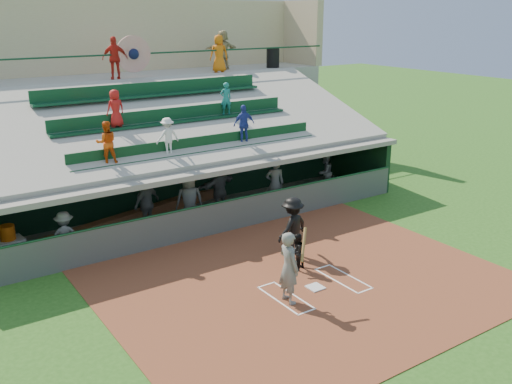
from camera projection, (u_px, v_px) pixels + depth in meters
ground at (315, 288)px, 15.73m from camera, size 100.00×100.00×0.00m
dirt_slab at (304, 281)px, 16.12m from camera, size 11.00×9.00×0.02m
home_plate at (315, 287)px, 15.72m from camera, size 0.43×0.43×0.03m
batters_box_chalk at (315, 288)px, 15.72m from camera, size 2.65×1.85×0.01m
dugout_floor at (198, 217)px, 21.05m from camera, size 16.00×3.50×0.04m
concourse_slab at (125, 127)px, 25.69m from camera, size 20.00×3.00×4.60m
grandstand at (152, 140)px, 23.33m from camera, size 20.40×10.40×7.80m
batter_at_plate at (289, 267)px, 14.71m from camera, size 0.87×0.78×1.95m
catcher at (297, 252)px, 16.66m from camera, size 0.65×0.57×1.13m
home_umpire at (292, 227)px, 17.55m from camera, size 1.36×0.99×1.88m
dugout_bench at (177, 203)px, 21.93m from camera, size 12.97×3.66×0.40m
white_table at (10, 250)px, 17.26m from camera, size 0.88×0.71×0.71m
water_cooler at (7, 233)px, 17.06m from camera, size 0.45×0.45×0.45m
dugout_player_a at (65, 236)px, 17.24m from camera, size 1.12×0.82×1.55m
dugout_player_b at (147, 203)px, 19.52m from camera, size 1.24×0.90×1.95m
dugout_player_c at (189, 200)px, 19.82m from camera, size 1.09×0.87×1.95m
dugout_player_d at (219, 186)px, 21.46m from camera, size 1.91×1.12×1.96m
dugout_player_e at (275, 184)px, 21.66m from camera, size 0.85×0.73×1.96m
dugout_player_f at (325, 172)px, 23.90m from camera, size 0.87×0.74×1.58m
trash_bin at (273, 58)px, 28.16m from camera, size 0.64×0.64×0.95m
concourse_staff_a at (115, 58)px, 23.16m from camera, size 1.08×0.65×1.73m
concourse_staff_b at (219, 54)px, 25.79m from camera, size 0.96×0.79×1.68m
concourse_staff_c at (223, 50)px, 27.13m from camera, size 1.72×0.61×1.84m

